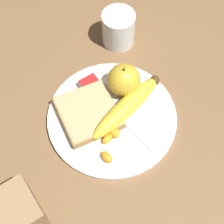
% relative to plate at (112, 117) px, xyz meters
% --- Properties ---
extents(ground_plane, '(3.00, 3.00, 0.00)m').
position_rel_plate_xyz_m(ground_plane, '(0.00, 0.00, -0.01)').
color(ground_plane, brown).
extents(plate, '(0.28, 0.28, 0.01)m').
position_rel_plate_xyz_m(plate, '(0.00, 0.00, 0.00)').
color(plate, white).
rests_on(plate, ground_plane).
extents(juice_glass, '(0.08, 0.08, 0.09)m').
position_rel_plate_xyz_m(juice_glass, '(-0.17, 0.13, 0.03)').
color(juice_glass, silver).
rests_on(juice_glass, ground_plane).
extents(apple, '(0.07, 0.07, 0.08)m').
position_rel_plate_xyz_m(apple, '(-0.04, 0.06, 0.04)').
color(apple, gold).
rests_on(apple, plate).
extents(banana, '(0.08, 0.20, 0.04)m').
position_rel_plate_xyz_m(banana, '(0.01, 0.03, 0.02)').
color(banana, yellow).
rests_on(banana, plate).
extents(bread_slice, '(0.14, 0.13, 0.02)m').
position_rel_plate_xyz_m(bread_slice, '(-0.03, -0.04, 0.02)').
color(bread_slice, olive).
rests_on(bread_slice, plate).
extents(fork, '(0.18, 0.05, 0.00)m').
position_rel_plate_xyz_m(fork, '(0.00, 0.01, 0.01)').
color(fork, silver).
rests_on(fork, plate).
extents(jam_packet, '(0.05, 0.04, 0.02)m').
position_rel_plate_xyz_m(jam_packet, '(-0.08, -0.00, 0.01)').
color(jam_packet, white).
rests_on(jam_packet, plate).
extents(orange_segment_0, '(0.03, 0.04, 0.02)m').
position_rel_plate_xyz_m(orange_segment_0, '(0.02, -0.03, 0.01)').
color(orange_segment_0, orange).
rests_on(orange_segment_0, plate).
extents(orange_segment_1, '(0.03, 0.02, 0.01)m').
position_rel_plate_xyz_m(orange_segment_1, '(0.01, -0.04, 0.01)').
color(orange_segment_1, orange).
rests_on(orange_segment_1, plate).
extents(orange_segment_2, '(0.03, 0.02, 0.02)m').
position_rel_plate_xyz_m(orange_segment_2, '(0.07, -0.06, 0.01)').
color(orange_segment_2, orange).
rests_on(orange_segment_2, plate).
extents(orange_segment_3, '(0.04, 0.02, 0.02)m').
position_rel_plate_xyz_m(orange_segment_3, '(0.02, -0.01, 0.01)').
color(orange_segment_3, orange).
rests_on(orange_segment_3, plate).
extents(orange_segment_4, '(0.02, 0.03, 0.01)m').
position_rel_plate_xyz_m(orange_segment_4, '(0.01, -0.01, 0.01)').
color(orange_segment_4, orange).
rests_on(orange_segment_4, plate).
extents(orange_segment_5, '(0.04, 0.02, 0.02)m').
position_rel_plate_xyz_m(orange_segment_5, '(0.04, -0.02, 0.01)').
color(orange_segment_5, orange).
rests_on(orange_segment_5, plate).
extents(orange_segment_6, '(0.02, 0.03, 0.01)m').
position_rel_plate_xyz_m(orange_segment_6, '(0.04, -0.04, 0.01)').
color(orange_segment_6, orange).
rests_on(orange_segment_6, plate).
extents(condiment_caddy, '(0.09, 0.09, 0.10)m').
position_rel_plate_xyz_m(condiment_caddy, '(0.09, -0.26, 0.04)').
color(condiment_caddy, '#93704C').
rests_on(condiment_caddy, ground_plane).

